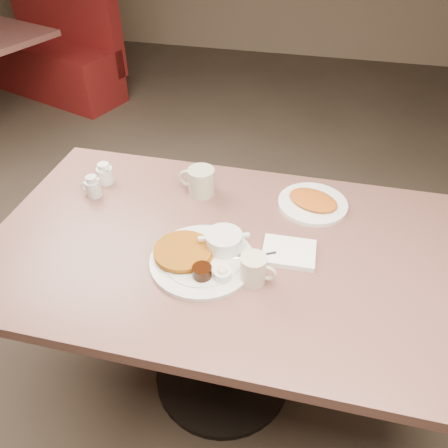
% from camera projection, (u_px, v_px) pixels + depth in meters
% --- Properties ---
extents(room, '(7.04, 8.04, 2.84)m').
position_uv_depth(room, '(222.00, 31.00, 0.99)').
color(room, '#4C3F33').
rests_on(room, ground).
extents(diner_table, '(1.50, 0.90, 0.75)m').
position_uv_depth(diner_table, '(223.00, 281.00, 1.52)').
color(diner_table, '#84564C').
rests_on(diner_table, ground).
extents(main_plate, '(0.42, 0.41, 0.07)m').
position_uv_depth(main_plate, '(204.00, 254.00, 1.34)').
color(main_plate, silver).
rests_on(main_plate, diner_table).
extents(coffee_mug_near, '(0.11, 0.09, 0.09)m').
position_uv_depth(coffee_mug_near, '(254.00, 269.00, 1.26)').
color(coffee_mug_near, beige).
rests_on(coffee_mug_near, diner_table).
extents(napkin, '(0.17, 0.13, 0.02)m').
position_uv_depth(napkin, '(289.00, 252.00, 1.37)').
color(napkin, white).
rests_on(napkin, diner_table).
extents(coffee_mug_far, '(0.14, 0.11, 0.10)m').
position_uv_depth(coffee_mug_far, '(200.00, 181.00, 1.59)').
color(coffee_mug_far, beige).
rests_on(coffee_mug_far, diner_table).
extents(creamer_left, '(0.08, 0.07, 0.08)m').
position_uv_depth(creamer_left, '(93.00, 187.00, 1.59)').
color(creamer_left, silver).
rests_on(creamer_left, diner_table).
extents(creamer_right, '(0.08, 0.08, 0.08)m').
position_uv_depth(creamer_right, '(105.00, 174.00, 1.66)').
color(creamer_right, silver).
rests_on(creamer_right, diner_table).
extents(hash_plate, '(0.32, 0.32, 0.04)m').
position_uv_depth(hash_plate, '(313.00, 202.00, 1.56)').
color(hash_plate, white).
rests_on(hash_plate, diner_table).
extents(booth_back_left, '(1.60, 1.73, 1.12)m').
position_uv_depth(booth_back_left, '(50.00, 50.00, 3.81)').
color(booth_back_left, maroon).
rests_on(booth_back_left, ground).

